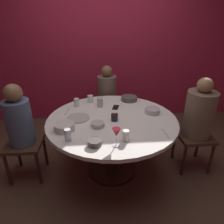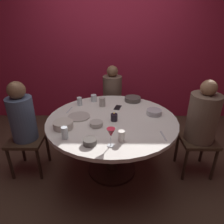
{
  "view_description": "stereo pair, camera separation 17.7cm",
  "coord_description": "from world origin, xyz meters",
  "px_view_note": "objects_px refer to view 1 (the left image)",
  "views": [
    {
      "loc": [
        -0.16,
        -2.02,
        1.77
      ],
      "look_at": [
        0.0,
        0.0,
        0.82
      ],
      "focal_mm": 32.08,
      "sensor_mm": 36.0,
      "label": 1
    },
    {
      "loc": [
        0.01,
        -2.02,
        1.77
      ],
      "look_at": [
        0.0,
        0.0,
        0.82
      ],
      "focal_mm": 32.08,
      "sensor_mm": 36.0,
      "label": 2
    }
  ],
  "objects_px": {
    "seated_diner_left": "(20,123)",
    "bowl_small_white": "(95,143)",
    "seated_diner_back": "(107,93)",
    "candle_holder": "(114,117)",
    "dinner_plate": "(78,118)",
    "cell_phone": "(116,107)",
    "seated_diner_right": "(199,116)",
    "cup_by_right_diner": "(126,136)",
    "cup_center_front": "(68,135)",
    "wine_glass": "(116,133)",
    "bowl_rice_portion": "(64,127)",
    "dining_table": "(112,129)",
    "cup_far_edge": "(77,102)",
    "bowl_sauce_side": "(98,124)",
    "bowl_salad_center": "(129,98)",
    "bowl_serving_large": "(152,111)",
    "cup_by_left_diner": "(100,102)",
    "cup_near_candle": "(90,99)"
  },
  "relations": [
    {
      "from": "cup_by_right_diner",
      "to": "candle_holder",
      "type": "bearing_deg",
      "value": 99.24
    },
    {
      "from": "bowl_serving_large",
      "to": "bowl_sauce_side",
      "type": "relative_size",
      "value": 1.26
    },
    {
      "from": "seated_diner_left",
      "to": "seated_diner_right",
      "type": "height_order",
      "value": "seated_diner_right"
    },
    {
      "from": "dinner_plate",
      "to": "cup_center_front",
      "type": "bearing_deg",
      "value": -97.84
    },
    {
      "from": "candle_holder",
      "to": "bowl_small_white",
      "type": "distance_m",
      "value": 0.51
    },
    {
      "from": "candle_holder",
      "to": "bowl_sauce_side",
      "type": "relative_size",
      "value": 0.71
    },
    {
      "from": "dining_table",
      "to": "cup_by_right_diner",
      "type": "xyz_separation_m",
      "value": [
        0.09,
        -0.46,
        0.19
      ]
    },
    {
      "from": "cup_center_front",
      "to": "wine_glass",
      "type": "bearing_deg",
      "value": -15.79
    },
    {
      "from": "seated_diner_back",
      "to": "candle_holder",
      "type": "bearing_deg",
      "value": 1.32
    },
    {
      "from": "bowl_salad_center",
      "to": "cup_by_right_diner",
      "type": "xyz_separation_m",
      "value": [
        -0.19,
        -0.99,
        0.02
      ]
    },
    {
      "from": "seated_diner_back",
      "to": "bowl_rice_portion",
      "type": "bearing_deg",
      "value": -22.93
    },
    {
      "from": "bowl_salad_center",
      "to": "bowl_small_white",
      "type": "distance_m",
      "value": 1.14
    },
    {
      "from": "seated_diner_right",
      "to": "wine_glass",
      "type": "relative_size",
      "value": 6.75
    },
    {
      "from": "bowl_small_white",
      "to": "cup_near_candle",
      "type": "height_order",
      "value": "cup_near_candle"
    },
    {
      "from": "seated_diner_back",
      "to": "candle_holder",
      "type": "relative_size",
      "value": 11.23
    },
    {
      "from": "dinner_plate",
      "to": "cup_center_front",
      "type": "height_order",
      "value": "cup_center_front"
    },
    {
      "from": "seated_diner_right",
      "to": "cup_center_front",
      "type": "xyz_separation_m",
      "value": [
        -1.47,
        -0.41,
        0.06
      ]
    },
    {
      "from": "dinner_plate",
      "to": "bowl_sauce_side",
      "type": "relative_size",
      "value": 1.81
    },
    {
      "from": "dining_table",
      "to": "cup_far_edge",
      "type": "xyz_separation_m",
      "value": [
        -0.42,
        0.38,
        0.19
      ]
    },
    {
      "from": "cup_center_front",
      "to": "dining_table",
      "type": "bearing_deg",
      "value": 43.21
    },
    {
      "from": "seated_diner_left",
      "to": "cup_far_edge",
      "type": "distance_m",
      "value": 0.71
    },
    {
      "from": "cup_by_left_diner",
      "to": "cup_center_front",
      "type": "relative_size",
      "value": 0.99
    },
    {
      "from": "dinner_plate",
      "to": "bowl_salad_center",
      "type": "bearing_deg",
      "value": 36.98
    },
    {
      "from": "seated_diner_right",
      "to": "cell_phone",
      "type": "xyz_separation_m",
      "value": [
        -0.95,
        0.3,
        0.01
      ]
    },
    {
      "from": "bowl_salad_center",
      "to": "cup_by_right_diner",
      "type": "bearing_deg",
      "value": -100.89
    },
    {
      "from": "bowl_salad_center",
      "to": "bowl_serving_large",
      "type": "bearing_deg",
      "value": -62.99
    },
    {
      "from": "dinner_plate",
      "to": "bowl_small_white",
      "type": "bearing_deg",
      "value": -71.24
    },
    {
      "from": "wine_glass",
      "to": "bowl_salad_center",
      "type": "distance_m",
      "value": 1.11
    },
    {
      "from": "seated_diner_back",
      "to": "cup_near_candle",
      "type": "relative_size",
      "value": 12.29
    },
    {
      "from": "bowl_salad_center",
      "to": "bowl_small_white",
      "type": "bearing_deg",
      "value": -114.64
    },
    {
      "from": "bowl_salad_center",
      "to": "bowl_small_white",
      "type": "height_order",
      "value": "bowl_salad_center"
    },
    {
      "from": "dining_table",
      "to": "dinner_plate",
      "type": "distance_m",
      "value": 0.41
    },
    {
      "from": "seated_diner_back",
      "to": "seated_diner_right",
      "type": "height_order",
      "value": "seated_diner_right"
    },
    {
      "from": "seated_diner_back",
      "to": "cup_center_front",
      "type": "xyz_separation_m",
      "value": [
        -0.44,
        -1.38,
        0.1
      ]
    },
    {
      "from": "bowl_serving_large",
      "to": "bowl_sauce_side",
      "type": "bearing_deg",
      "value": -157.19
    },
    {
      "from": "wine_glass",
      "to": "cell_phone",
      "type": "xyz_separation_m",
      "value": [
        0.08,
        0.83,
        -0.12
      ]
    },
    {
      "from": "seated_diner_left",
      "to": "bowl_small_white",
      "type": "distance_m",
      "value": 0.97
    },
    {
      "from": "bowl_small_white",
      "to": "bowl_sauce_side",
      "type": "bearing_deg",
      "value": 84.78
    },
    {
      "from": "cell_phone",
      "to": "bowl_rice_portion",
      "type": "bearing_deg",
      "value": -122.0
    },
    {
      "from": "seated_diner_back",
      "to": "cup_center_front",
      "type": "relative_size",
      "value": 9.56
    },
    {
      "from": "dining_table",
      "to": "cup_by_right_diner",
      "type": "relative_size",
      "value": 13.92
    },
    {
      "from": "seated_diner_back",
      "to": "cup_by_right_diner",
      "type": "xyz_separation_m",
      "value": [
        0.09,
        -1.43,
        0.09
      ]
    },
    {
      "from": "bowl_serving_large",
      "to": "cup_by_right_diner",
      "type": "height_order",
      "value": "cup_by_right_diner"
    },
    {
      "from": "cell_phone",
      "to": "bowl_small_white",
      "type": "height_order",
      "value": "bowl_small_white"
    },
    {
      "from": "bowl_salad_center",
      "to": "bowl_rice_portion",
      "type": "bearing_deg",
      "value": -136.39
    },
    {
      "from": "dinner_plate",
      "to": "cup_by_left_diner",
      "type": "bearing_deg",
      "value": 51.47
    },
    {
      "from": "seated_diner_left",
      "to": "seated_diner_back",
      "type": "xyz_separation_m",
      "value": [
        1.02,
        0.97,
        -0.02
      ]
    },
    {
      "from": "wine_glass",
      "to": "dining_table",
      "type": "bearing_deg",
      "value": 89.28
    },
    {
      "from": "candle_holder",
      "to": "cup_by_left_diner",
      "type": "relative_size",
      "value": 0.86
    },
    {
      "from": "candle_holder",
      "to": "bowl_rice_portion",
      "type": "xyz_separation_m",
      "value": [
        -0.53,
        -0.17,
        -0.0
      ]
    }
  ]
}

